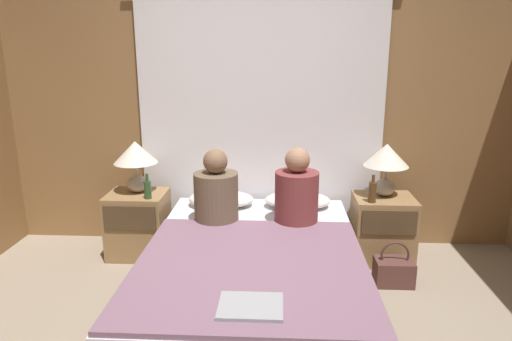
{
  "coord_description": "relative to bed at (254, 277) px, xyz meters",
  "views": [
    {
      "loc": [
        0.16,
        -2.22,
        1.7
      ],
      "look_at": [
        0.0,
        0.89,
        0.88
      ],
      "focal_mm": 32.0,
      "sensor_mm": 36.0,
      "label": 1
    }
  ],
  "objects": [
    {
      "name": "nightstand_left",
      "position": [
        -1.03,
        0.77,
        0.06
      ],
      "size": [
        0.48,
        0.42,
        0.55
      ],
      "color": "#937047",
      "rests_on": "ground_plane"
    },
    {
      "name": "blanket_on_bed",
      "position": [
        0.0,
        -0.3,
        0.23
      ],
      "size": [
        1.4,
        1.44,
        0.03
      ],
      "color": "slate",
      "rests_on": "bed"
    },
    {
      "name": "lamp_right",
      "position": [
        1.03,
        0.83,
        0.63
      ],
      "size": [
        0.36,
        0.36,
        0.43
      ],
      "color": "#B2A899",
      "rests_on": "nightstand_right"
    },
    {
      "name": "curtain_panel",
      "position": [
        0.0,
        1.1,
        0.87
      ],
      "size": [
        2.29,
        0.02,
        2.17
      ],
      "color": "white",
      "rests_on": "ground_plane"
    },
    {
      "name": "pillow_left",
      "position": [
        -0.32,
        0.83,
        0.28
      ],
      "size": [
        0.55,
        0.35,
        0.12
      ],
      "color": "silver",
      "rests_on": "bed"
    },
    {
      "name": "nightstand_right",
      "position": [
        1.03,
        0.77,
        0.06
      ],
      "size": [
        0.48,
        0.42,
        0.55
      ],
      "color": "#937047",
      "rests_on": "ground_plane"
    },
    {
      "name": "bed",
      "position": [
        0.0,
        0.0,
        0.0
      ],
      "size": [
        1.46,
        2.1,
        0.43
      ],
      "color": "olive",
      "rests_on": "ground_plane"
    },
    {
      "name": "pillow_right",
      "position": [
        0.32,
        0.83,
        0.28
      ],
      "size": [
        0.55,
        0.35,
        0.12
      ],
      "color": "silver",
      "rests_on": "bed"
    },
    {
      "name": "person_right_in_bed",
      "position": [
        0.3,
        0.46,
        0.46
      ],
      "size": [
        0.33,
        0.33,
        0.59
      ],
      "color": "brown",
      "rests_on": "bed"
    },
    {
      "name": "wall_back",
      "position": [
        0.0,
        1.16,
        1.04
      ],
      "size": [
        4.56,
        0.06,
        2.5
      ],
      "color": "olive",
      "rests_on": "ground_plane"
    },
    {
      "name": "person_left_in_bed",
      "position": [
        -0.31,
        0.46,
        0.45
      ],
      "size": [
        0.33,
        0.33,
        0.57
      ],
      "color": "brown",
      "rests_on": "bed"
    },
    {
      "name": "handbag_on_floor",
      "position": [
        1.03,
        0.36,
        -0.11
      ],
      "size": [
        0.28,
        0.2,
        0.34
      ],
      "color": "brown",
      "rests_on": "ground_plane"
    },
    {
      "name": "beer_bottle_on_right_stand",
      "position": [
        0.9,
        0.65,
        0.42
      ],
      "size": [
        0.06,
        0.06,
        0.22
      ],
      "color": "#513819",
      "rests_on": "nightstand_right"
    },
    {
      "name": "lamp_left",
      "position": [
        -1.03,
        0.83,
        0.63
      ],
      "size": [
        0.36,
        0.36,
        0.43
      ],
      "color": "#B2A899",
      "rests_on": "nightstand_left"
    },
    {
      "name": "beer_bottle_on_left_stand",
      "position": [
        -0.89,
        0.65,
        0.41
      ],
      "size": [
        0.06,
        0.06,
        0.21
      ],
      "color": "#2D4C28",
      "rests_on": "nightstand_left"
    },
    {
      "name": "laptop_on_bed",
      "position": [
        0.03,
        -0.78,
        0.26
      ],
      "size": [
        0.32,
        0.25,
        0.02
      ],
      "color": "#9EA0A5",
      "rests_on": "blanket_on_bed"
    }
  ]
}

